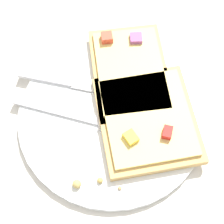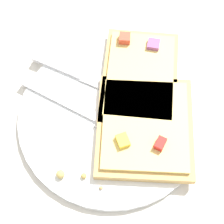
# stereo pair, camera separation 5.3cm
# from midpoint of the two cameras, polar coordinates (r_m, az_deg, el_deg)

# --- Properties ---
(ground_plane) EXTENTS (4.00, 4.00, 0.00)m
(ground_plane) POSITION_cam_midpoint_polar(r_m,az_deg,el_deg) (0.55, 2.75, -1.28)
(ground_plane) COLOR beige
(plate) EXTENTS (0.27, 0.27, 0.01)m
(plate) POSITION_cam_midpoint_polar(r_m,az_deg,el_deg) (0.55, 2.77, -1.02)
(plate) COLOR white
(plate) RESTS_ON ground
(fork) EXTENTS (0.21, 0.03, 0.01)m
(fork) POSITION_cam_midpoint_polar(r_m,az_deg,el_deg) (0.54, -0.59, -0.70)
(fork) COLOR silver
(fork) RESTS_ON plate
(knife) EXTENTS (0.23, 0.02, 0.01)m
(knife) POSITION_cam_midpoint_polar(r_m,az_deg,el_deg) (0.57, -0.97, 4.95)
(knife) COLOR silver
(knife) RESTS_ON plate
(pizza_slice_main) EXTENTS (0.18, 0.19, 0.03)m
(pizza_slice_main) POSITION_cam_midpoint_polar(r_m,az_deg,el_deg) (0.53, 8.03, -2.29)
(pizza_slice_main) COLOR tan
(pizza_slice_main) RESTS_ON plate
(pizza_slice_corner) EXTENTS (0.16, 0.19, 0.03)m
(pizza_slice_corner) POSITION_cam_midpoint_polar(r_m,az_deg,el_deg) (0.56, 6.97, 5.14)
(pizza_slice_corner) COLOR tan
(pizza_slice_corner) RESTS_ON plate
(crumb_scatter) EXTENTS (0.09, 0.18, 0.01)m
(crumb_scatter) POSITION_cam_midpoint_polar(r_m,az_deg,el_deg) (0.52, 1.78, -3.58)
(crumb_scatter) COLOR tan
(crumb_scatter) RESTS_ON plate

